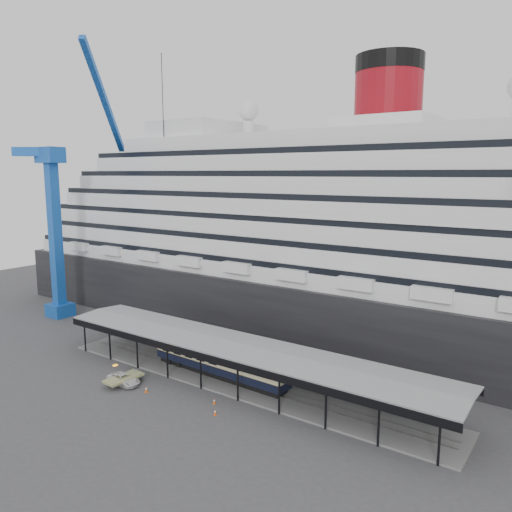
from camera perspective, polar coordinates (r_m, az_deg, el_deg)
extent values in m
plane|color=#3A3A3C|center=(62.47, -4.81, -15.78)|extent=(200.00, 200.00, 0.00)
cube|color=black|center=(86.30, 8.95, -5.16)|extent=(130.00, 30.00, 10.00)
cylinder|color=maroon|center=(81.12, 14.86, 16.80)|extent=(10.00, 10.00, 9.00)
cylinder|color=black|center=(81.98, 15.02, 20.44)|extent=(10.10, 10.10, 2.50)
sphere|color=silver|center=(93.52, -0.86, 16.27)|extent=(3.60, 3.60, 3.60)
cube|color=slate|center=(65.98, -1.94, -14.21)|extent=(56.00, 8.00, 0.24)
cube|color=slate|center=(65.39, -2.33, -14.28)|extent=(54.00, 0.08, 0.10)
cube|color=slate|center=(66.44, -1.55, -13.88)|extent=(54.00, 0.08, 0.10)
cube|color=black|center=(61.07, -4.56, -11.84)|extent=(56.00, 0.18, 0.90)
cube|color=black|center=(67.80, 0.37, -9.61)|extent=(56.00, 0.18, 0.90)
cube|color=slate|center=(64.12, -1.96, -10.06)|extent=(56.00, 9.00, 0.24)
cube|color=#1853B5|center=(101.39, -21.46, -5.73)|extent=(4.00, 4.00, 2.40)
cube|color=#1853B5|center=(98.79, -21.96, 2.25)|extent=(1.80, 1.80, 26.00)
cube|color=#1853B5|center=(98.21, -22.48, 10.61)|extent=(5.00, 3.20, 2.80)
cube|color=#1853B5|center=(95.60, -16.92, 16.63)|extent=(12.92, 17.86, 16.80)
cube|color=#1853B5|center=(99.61, -24.39, 10.81)|extent=(5.83, 4.75, 1.60)
cylinder|color=black|center=(92.43, -10.32, 7.44)|extent=(0.12, 0.12, 47.21)
imported|color=silver|center=(67.54, -14.88, -13.45)|extent=(4.95, 2.50, 1.34)
cube|color=black|center=(67.66, -4.21, -13.19)|extent=(20.16, 2.96, 0.67)
cube|color=black|center=(67.34, -4.21, -12.51)|extent=(21.13, 3.37, 1.05)
cube|color=beige|center=(66.92, -4.23, -11.60)|extent=(21.13, 3.41, 1.24)
cube|color=black|center=(66.63, -4.23, -10.95)|extent=(21.13, 3.37, 0.38)
cube|color=#D7520B|center=(64.91, -12.42, -14.95)|extent=(0.46, 0.46, 0.03)
cone|color=#D7520B|center=(64.76, -12.44, -14.65)|extent=(0.39, 0.39, 0.74)
cylinder|color=white|center=(64.73, -12.44, -14.59)|extent=(0.24, 0.24, 0.14)
cube|color=#D0510B|center=(60.85, -4.79, -16.48)|extent=(0.40, 0.40, 0.03)
cone|color=#D0510B|center=(60.70, -4.79, -16.20)|extent=(0.34, 0.34, 0.66)
cylinder|color=white|center=(60.67, -4.79, -16.15)|extent=(0.21, 0.21, 0.13)
cube|color=#EE4E0D|center=(58.40, -4.70, -17.65)|extent=(0.39, 0.39, 0.03)
cone|color=#EE4E0D|center=(58.24, -4.71, -17.36)|extent=(0.33, 0.33, 0.66)
cylinder|color=white|center=(58.22, -4.71, -17.31)|extent=(0.21, 0.21, 0.13)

